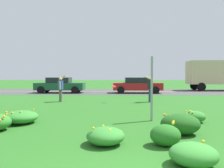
{
  "coord_description": "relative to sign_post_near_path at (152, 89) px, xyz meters",
  "views": [
    {
      "loc": [
        -0.58,
        -2.85,
        1.7
      ],
      "look_at": [
        -0.87,
        8.76,
        1.22
      ],
      "focal_mm": 36.06,
      "sensor_mm": 36.0,
      "label": 1
    }
  ],
  "objects": [
    {
      "name": "ground_plane",
      "position": [
        -0.68,
        4.54,
        -1.19
      ],
      "size": [
        120.0,
        120.0,
        0.0
      ],
      "primitive_type": "plane",
      "color": "#26601E"
    },
    {
      "name": "highway_strip",
      "position": [
        -0.68,
        14.52,
        -1.18
      ],
      "size": [
        120.0,
        8.07,
        0.01
      ],
      "primitive_type": "cube",
      "color": "#424244",
      "rests_on": "ground"
    },
    {
      "name": "highway_center_stripe",
      "position": [
        -0.68,
        14.52,
        -1.18
      ],
      "size": [
        120.0,
        0.16,
        0.0
      ],
      "primitive_type": "cube",
      "color": "yellow",
      "rests_on": "ground"
    },
    {
      "name": "daylily_clump_front_left",
      "position": [
        -1.55,
        -2.85,
        -0.98
      ],
      "size": [
        0.94,
        0.97,
        0.47
      ],
      "color": "#337F2D",
      "rests_on": "ground"
    },
    {
      "name": "daylily_clump_front_right",
      "position": [
        1.48,
        -0.23,
        -0.98
      ],
      "size": [
        0.81,
        0.7,
        0.45
      ],
      "color": "#337F2D",
      "rests_on": "ground"
    },
    {
      "name": "daylily_clump_front_center",
      "position": [
        0.17,
        -4.1,
        -0.98
      ],
      "size": [
        0.91,
        0.84,
        0.43
      ],
      "color": "#337F2D",
      "rests_on": "ground"
    },
    {
      "name": "daylily_clump_mid_left",
      "position": [
        0.54,
        -1.86,
        -0.89
      ],
      "size": [
        1.12,
        0.95,
        0.59
      ],
      "color": "#1E5619",
      "rests_on": "ground"
    },
    {
      "name": "daylily_clump_mid_center",
      "position": [
        -4.64,
        -0.55,
        -0.97
      ],
      "size": [
        1.16,
        1.19,
        0.48
      ],
      "color": "#337F2D",
      "rests_on": "ground"
    },
    {
      "name": "daylily_clump_near_camera",
      "position": [
        -0.11,
        -2.92,
        -0.93
      ],
      "size": [
        0.73,
        0.67,
        0.56
      ],
      "color": "#23661E",
      "rests_on": "ground"
    },
    {
      "name": "sign_post_near_path",
      "position": [
        0.0,
        0.0,
        0.0
      ],
      "size": [
        0.07,
        0.1,
        2.38
      ],
      "color": "#93969B",
      "rests_on": "ground"
    },
    {
      "name": "person_thrower_blue_shirt",
      "position": [
        -4.85,
        5.78,
        -0.27
      ],
      "size": [
        0.46,
        0.49,
        1.7
      ],
      "color": "#2D4C9E",
      "rests_on": "ground"
    },
    {
      "name": "person_catcher_dark_shirt",
      "position": [
        0.76,
        5.74,
        -0.22
      ],
      "size": [
        0.54,
        0.49,
        1.65
      ],
      "color": "#232328",
      "rests_on": "ground"
    },
    {
      "name": "frisbee_red",
      "position": [
        -1.49,
        5.49,
        -0.2
      ],
      "size": [
        0.3,
        0.27,
        0.17
      ],
      "color": "red"
    },
    {
      "name": "car_dark_green_center_left",
      "position": [
        -6.68,
        12.71,
        -0.45
      ],
      "size": [
        4.5,
        2.0,
        1.45
      ],
      "color": "#194C2D",
      "rests_on": "ground"
    },
    {
      "name": "car_red_center_right",
      "position": [
        0.56,
        12.71,
        -0.45
      ],
      "size": [
        4.5,
        2.0,
        1.45
      ],
      "color": "maroon",
      "rests_on": "ground"
    },
    {
      "name": "box_truck_black",
      "position": [
        9.64,
        16.34,
        0.62
      ],
      "size": [
        6.7,
        2.46,
        3.2
      ],
      "color": "black",
      "rests_on": "ground"
    }
  ]
}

